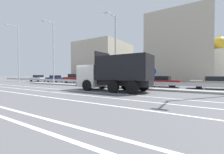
{
  "coord_description": "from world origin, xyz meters",
  "views": [
    {
      "loc": [
        10.77,
        -11.76,
        1.55
      ],
      "look_at": [
        2.26,
        1.52,
        1.28
      ],
      "focal_mm": 24.0,
      "sensor_mm": 36.0,
      "label": 1
    }
  ],
  "objects_px": {
    "median_road_sign": "(153,78)",
    "street_lamp_1": "(53,50)",
    "street_lamp_2": "(115,48)",
    "parked_car_4": "(127,80)",
    "parked_car_6": "(214,83)",
    "parked_car_2": "(75,78)",
    "parked_car_1": "(55,79)",
    "street_lamp_0": "(18,52)",
    "parked_car_0": "(38,78)",
    "parked_car_5": "(161,81)",
    "parked_car_3": "(97,79)",
    "church_tower": "(220,60)",
    "dump_truck": "(105,77)"
  },
  "relations": [
    {
      "from": "median_road_sign",
      "to": "street_lamp_1",
      "type": "height_order",
      "value": "street_lamp_1"
    },
    {
      "from": "street_lamp_2",
      "to": "parked_car_4",
      "type": "relative_size",
      "value": 2.12
    },
    {
      "from": "parked_car_6",
      "to": "parked_car_2",
      "type": "bearing_deg",
      "value": 84.84
    },
    {
      "from": "parked_car_1",
      "to": "street_lamp_0",
      "type": "bearing_deg",
      "value": 137.47
    },
    {
      "from": "street_lamp_0",
      "to": "parked_car_2",
      "type": "relative_size",
      "value": 2.43
    },
    {
      "from": "parked_car_0",
      "to": "parked_car_4",
      "type": "height_order",
      "value": "parked_car_4"
    },
    {
      "from": "parked_car_0",
      "to": "parked_car_5",
      "type": "height_order",
      "value": "parked_car_0"
    },
    {
      "from": "parked_car_3",
      "to": "church_tower",
      "type": "height_order",
      "value": "church_tower"
    },
    {
      "from": "parked_car_0",
      "to": "parked_car_6",
      "type": "bearing_deg",
      "value": -92.75
    },
    {
      "from": "parked_car_3",
      "to": "parked_car_6",
      "type": "height_order",
      "value": "parked_car_3"
    },
    {
      "from": "parked_car_0",
      "to": "parked_car_3",
      "type": "xyz_separation_m",
      "value": [
        16.7,
        0.02,
        0.07
      ]
    },
    {
      "from": "dump_truck",
      "to": "street_lamp_1",
      "type": "distance_m",
      "value": 12.56
    },
    {
      "from": "parked_car_2",
      "to": "parked_car_1",
      "type": "bearing_deg",
      "value": -94.44
    },
    {
      "from": "dump_truck",
      "to": "parked_car_1",
      "type": "xyz_separation_m",
      "value": [
        -18.13,
        7.65,
        -0.6
      ]
    },
    {
      "from": "parked_car_0",
      "to": "parked_car_6",
      "type": "relative_size",
      "value": 0.91
    },
    {
      "from": "street_lamp_2",
      "to": "parked_car_4",
      "type": "bearing_deg",
      "value": 100.21
    },
    {
      "from": "street_lamp_1",
      "to": "parked_car_2",
      "type": "bearing_deg",
      "value": 96.65
    },
    {
      "from": "parked_car_5",
      "to": "church_tower",
      "type": "xyz_separation_m",
      "value": [
        7.32,
        23.4,
        4.29
      ]
    },
    {
      "from": "parked_car_3",
      "to": "parked_car_4",
      "type": "distance_m",
      "value": 5.23
    },
    {
      "from": "parked_car_5",
      "to": "parked_car_3",
      "type": "bearing_deg",
      "value": 91.04
    },
    {
      "from": "dump_truck",
      "to": "church_tower",
      "type": "bearing_deg",
      "value": -19.52
    },
    {
      "from": "median_road_sign",
      "to": "parked_car_5",
      "type": "xyz_separation_m",
      "value": [
        -0.41,
        4.63,
        -0.56
      ]
    },
    {
      "from": "parked_car_4",
      "to": "median_road_sign",
      "type": "bearing_deg",
      "value": -136.33
    },
    {
      "from": "parked_car_2",
      "to": "parked_car_3",
      "type": "height_order",
      "value": "parked_car_2"
    },
    {
      "from": "dump_truck",
      "to": "median_road_sign",
      "type": "distance_m",
      "value": 4.67
    },
    {
      "from": "dump_truck",
      "to": "parked_car_2",
      "type": "relative_size",
      "value": 1.64
    },
    {
      "from": "parked_car_2",
      "to": "parked_car_6",
      "type": "xyz_separation_m",
      "value": [
        21.21,
        -0.4,
        -0.12
      ]
    },
    {
      "from": "parked_car_0",
      "to": "parked_car_2",
      "type": "bearing_deg",
      "value": -90.49
    },
    {
      "from": "street_lamp_0",
      "to": "street_lamp_2",
      "type": "xyz_separation_m",
      "value": [
        22.07,
        0.06,
        -1.35
      ]
    },
    {
      "from": "street_lamp_0",
      "to": "parked_car_3",
      "type": "distance_m",
      "value": 17.4
    },
    {
      "from": "street_lamp_1",
      "to": "parked_car_4",
      "type": "bearing_deg",
      "value": 26.74
    },
    {
      "from": "street_lamp_2",
      "to": "church_tower",
      "type": "distance_m",
      "value": 30.24
    },
    {
      "from": "median_road_sign",
      "to": "parked_car_0",
      "type": "distance_m",
      "value": 27.57
    },
    {
      "from": "street_lamp_0",
      "to": "parked_car_0",
      "type": "relative_size",
      "value": 2.67
    },
    {
      "from": "parked_car_4",
      "to": "parked_car_6",
      "type": "xyz_separation_m",
      "value": [
        10.46,
        -0.39,
        -0.08
      ]
    },
    {
      "from": "median_road_sign",
      "to": "parked_car_3",
      "type": "xyz_separation_m",
      "value": [
        -10.51,
        4.47,
        -0.46
      ]
    },
    {
      "from": "parked_car_2",
      "to": "church_tower",
      "type": "xyz_separation_m",
      "value": [
        22.96,
        23.12,
        4.17
      ]
    },
    {
      "from": "dump_truck",
      "to": "parked_car_4",
      "type": "height_order",
      "value": "dump_truck"
    },
    {
      "from": "median_road_sign",
      "to": "street_lamp_2",
      "type": "height_order",
      "value": "street_lamp_2"
    },
    {
      "from": "street_lamp_2",
      "to": "parked_car_2",
      "type": "distance_m",
      "value": 13.19
    },
    {
      "from": "median_road_sign",
      "to": "parked_car_2",
      "type": "relative_size",
      "value": 0.51
    },
    {
      "from": "dump_truck",
      "to": "parked_car_2",
      "type": "xyz_separation_m",
      "value": [
        -12.26,
        7.64,
        -0.5
      ]
    },
    {
      "from": "median_road_sign",
      "to": "parked_car_0",
      "type": "xyz_separation_m",
      "value": [
        -27.21,
        4.45,
        -0.53
      ]
    },
    {
      "from": "parked_car_1",
      "to": "church_tower",
      "type": "bearing_deg",
      "value": -51.35
    },
    {
      "from": "median_road_sign",
      "to": "parked_car_1",
      "type": "bearing_deg",
      "value": 167.32
    },
    {
      "from": "parked_car_1",
      "to": "parked_car_5",
      "type": "relative_size",
      "value": 0.89
    },
    {
      "from": "street_lamp_1",
      "to": "parked_car_4",
      "type": "xyz_separation_m",
      "value": [
        10.15,
        5.11,
        -4.47
      ]
    },
    {
      "from": "street_lamp_2",
      "to": "parked_car_1",
      "type": "xyz_separation_m",
      "value": [
        -17.5,
        4.93,
        -3.9
      ]
    },
    {
      "from": "street_lamp_0",
      "to": "parked_car_5",
      "type": "bearing_deg",
      "value": 10.2
    },
    {
      "from": "street_lamp_0",
      "to": "parked_car_6",
      "type": "bearing_deg",
      "value": 8.23
    }
  ]
}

